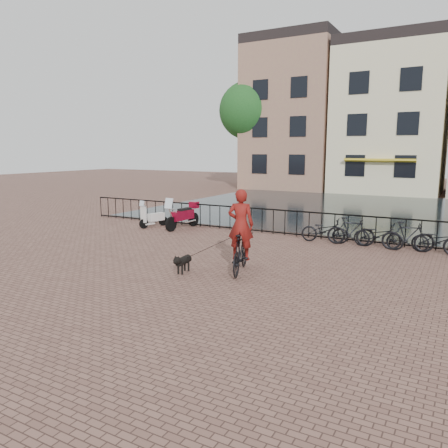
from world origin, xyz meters
The scene contains 15 objects.
ground centered at (0.00, 0.00, 0.00)m, with size 100.00×100.00×0.00m, color brown.
canal_water centered at (0.00, 17.30, 0.00)m, with size 20.00×20.00×0.00m, color black.
railing centered at (0.00, 8.00, 0.50)m, with size 20.00×0.05×1.02m.
canal_house_left centered at (-7.50, 30.00, 6.40)m, with size 7.50×9.00×12.80m.
canal_house_mid centered at (0.50, 30.00, 5.90)m, with size 8.00×9.50×11.80m.
tree_far_left centered at (-11.00, 27.00, 6.73)m, with size 5.04×5.04×9.27m.
cyclist centered at (0.91, 2.32, 1.04)m, with size 1.10×2.08×2.74m.
dog centered at (-0.47, 1.53, 0.28)m, with size 0.35×0.85×0.56m.
motorcycle centered at (-4.40, 7.20, 0.72)m, with size 0.65×2.05×1.44m.
scooter centered at (-5.77, 6.93, 0.62)m, with size 0.73×1.40×1.25m.
parked_bike_0 centered at (1.80, 7.40, 0.45)m, with size 0.60×1.72×0.90m, color black.
parked_bike_1 centered at (2.75, 7.40, 0.50)m, with size 0.47×1.66×1.00m, color black.
parked_bike_2 centered at (3.70, 7.40, 0.45)m, with size 0.60×1.72×0.90m, color black.
parked_bike_3 centered at (4.65, 7.40, 0.50)m, with size 0.47×1.66×1.00m, color black.
parked_bike_4 centered at (5.60, 7.40, 0.45)m, with size 0.60×1.72×0.90m, color black.
Camera 1 is at (6.27, -8.22, 3.40)m, focal length 35.00 mm.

